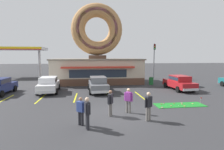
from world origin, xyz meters
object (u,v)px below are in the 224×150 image
object	(u,v)px
golf_ball	(178,106)
pedestrian_beanie_man	(148,105)
putting_flag_pin	(201,99)
car_red	(179,82)
pedestrian_hooded_kid	(81,110)
trash_bin	(151,81)
car_grey	(98,84)
pedestrian_leather_jacket_man	(128,99)
traffic_light_pole	(154,56)
pedestrian_clipboard_woman	(87,112)
car_white	(49,84)
pedestrian_blue_sweater_man	(110,102)

from	to	relation	value
golf_ball	pedestrian_beanie_man	bearing A→B (deg)	-141.47
putting_flag_pin	car_red	bearing A→B (deg)	76.92
pedestrian_hooded_kid	pedestrian_beanie_man	world-z (taller)	pedestrian_beanie_man
car_red	trash_bin	bearing A→B (deg)	115.76
car_grey	pedestrian_leather_jacket_man	xyz separation A→B (m)	(1.66, -7.10, 0.03)
traffic_light_pole	car_red	bearing A→B (deg)	-94.70
pedestrian_clipboard_woman	pedestrian_beanie_man	world-z (taller)	pedestrian_beanie_man
pedestrian_hooded_kid	trash_bin	world-z (taller)	pedestrian_hooded_kid
car_grey	pedestrian_hooded_kid	size ratio (longest dim) A/B	3.01
car_red	car_grey	bearing A→B (deg)	179.96
trash_bin	golf_ball	bearing A→B (deg)	-98.24
pedestrian_beanie_man	traffic_light_pole	size ratio (longest dim) A/B	0.29
golf_ball	car_white	xyz separation A→B (m)	(-10.78, 6.53, 0.82)
pedestrian_leather_jacket_man	pedestrian_beanie_man	xyz separation A→B (m)	(0.83, -1.53, 0.03)
car_red	traffic_light_pole	size ratio (longest dim) A/B	0.80
car_red	traffic_light_pole	world-z (taller)	traffic_light_pole
car_red	trash_bin	distance (m)	4.25
car_grey	trash_bin	world-z (taller)	car_grey
pedestrian_clipboard_woman	trash_bin	bearing A→B (deg)	58.44
golf_ball	car_red	xyz separation A→B (m)	(3.27, 6.06, 0.82)
putting_flag_pin	car_red	distance (m)	6.06
golf_ball	putting_flag_pin	distance (m)	1.95
golf_ball	car_red	world-z (taller)	car_red
pedestrian_hooded_kid	pedestrian_leather_jacket_man	world-z (taller)	pedestrian_leather_jacket_man
trash_bin	pedestrian_clipboard_woman	bearing A→B (deg)	-121.56
car_grey	pedestrian_hooded_kid	world-z (taller)	car_grey
car_red	pedestrian_clipboard_woman	bearing A→B (deg)	-136.65
car_white	trash_bin	distance (m)	12.66
putting_flag_pin	pedestrian_clipboard_woman	distance (m)	9.28
putting_flag_pin	pedestrian_clipboard_woman	bearing A→B (deg)	-157.77
pedestrian_hooded_kid	traffic_light_pole	bearing A→B (deg)	59.38
car_grey	car_red	bearing A→B (deg)	-0.04
traffic_light_pole	pedestrian_clipboard_woman	bearing A→B (deg)	-119.08
pedestrian_leather_jacket_man	traffic_light_pole	distance (m)	19.11
pedestrian_blue_sweater_man	pedestrian_hooded_kid	bearing A→B (deg)	-144.07
putting_flag_pin	pedestrian_hooded_kid	distance (m)	9.42
pedestrian_blue_sweater_man	trash_bin	bearing A→B (deg)	59.42
car_white	pedestrian_leather_jacket_man	bearing A→B (deg)	-48.31
car_grey	pedestrian_blue_sweater_man	size ratio (longest dim) A/B	2.85
pedestrian_blue_sweater_man	traffic_light_pole	world-z (taller)	traffic_light_pole
car_grey	trash_bin	size ratio (longest dim) A/B	4.76
pedestrian_hooded_kid	pedestrian_clipboard_woman	size ratio (longest dim) A/B	0.93
golf_ball	putting_flag_pin	world-z (taller)	putting_flag_pin
car_red	trash_bin	xyz separation A→B (m)	(-1.84, 3.81, -0.37)
car_white	traffic_light_pole	distance (m)	17.87
pedestrian_blue_sweater_man	pedestrian_beanie_man	distance (m)	2.33
car_white	pedestrian_beanie_man	size ratio (longest dim) A/B	2.78
pedestrian_blue_sweater_man	pedestrian_clipboard_woman	size ratio (longest dim) A/B	0.98
pedestrian_hooded_kid	traffic_light_pole	distance (m)	22.03
car_red	car_white	bearing A→B (deg)	178.09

